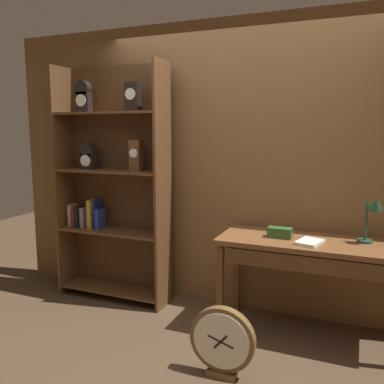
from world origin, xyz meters
TOP-DOWN VIEW (x-y plane):
  - ground_plane at (0.00, 0.00)m, footprint 10.00×10.00m
  - back_wood_panel at (0.00, 1.26)m, footprint 4.80×0.05m
  - bookshelf at (-1.19, 0.99)m, footprint 1.11×0.32m
  - workbench at (0.72, 0.89)m, footprint 1.48×0.57m
  - desk_lamp at (1.11, 0.98)m, footprint 0.18×0.18m
  - toolbox_small at (0.45, 0.90)m, footprint 0.19×0.10m
  - open_repair_manual at (0.69, 0.81)m, footprint 0.21×0.25m
  - round_clock_large at (0.23, 0.12)m, footprint 0.45×0.11m

SIDE VIEW (x-z plane):
  - ground_plane at x=0.00m, z-range 0.00..0.00m
  - round_clock_large at x=0.23m, z-range 0.00..0.49m
  - workbench at x=0.72m, z-range 0.30..1.09m
  - open_repair_manual at x=0.69m, z-range 0.79..0.81m
  - toolbox_small at x=0.45m, z-range 0.79..0.87m
  - desk_lamp at x=1.11m, z-range 0.84..1.21m
  - bookshelf at x=-1.19m, z-range 0.00..2.24m
  - back_wood_panel at x=0.00m, z-range 0.00..2.60m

